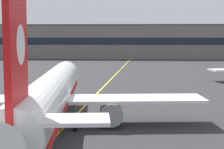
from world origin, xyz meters
The scene contains 4 objects.
taxiway_centreline centered at (0.00, 30.00, 0.00)m, with size 0.30×180.00×0.01m, color yellow.
airliner_foreground centered at (-2.65, 9.39, 3.37)m, with size 32.31×41.52×11.65m.
safety_cone_by_nose_gear centered at (-0.92, 26.05, 0.26)m, with size 0.44×0.44×0.55m.
terminal_building centered at (11.37, 124.87, 6.91)m, with size 128.99×12.40×13.81m.
Camera 1 is at (5.61, -27.92, 9.32)m, focal length 59.70 mm.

